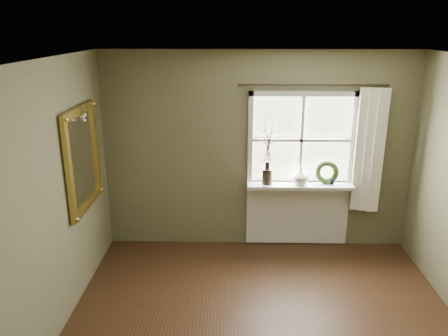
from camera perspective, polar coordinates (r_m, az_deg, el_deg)
name	(u,v)px	position (r m, az deg, el deg)	size (l,w,h in m)	color
ceiling	(278,65)	(3.23, 7.06, 13.18)	(4.50, 4.50, 0.00)	silver
wall_back	(257,152)	(5.73, 4.39, 2.15)	(4.00, 0.10, 2.60)	brown
wall_left	(21,227)	(3.96, -25.01, -7.04)	(0.10, 4.50, 2.60)	brown
window_frame	(301,140)	(5.67, 10.04, 3.64)	(1.36, 0.06, 1.24)	silver
window_sill	(300,185)	(5.74, 9.89, -2.25)	(1.36, 0.26, 0.04)	silver
window_apron	(297,213)	(6.00, 9.51, -5.83)	(1.36, 0.04, 0.88)	silver
dark_jug	(267,176)	(5.65, 5.65, -1.10)	(0.14, 0.14, 0.20)	black
cream_vase	(300,176)	(5.69, 9.94, -0.98)	(0.22, 0.22, 0.23)	beige
wreath	(327,175)	(5.79, 13.25, -0.85)	(0.31, 0.31, 0.07)	#2F441E
potted_plant_left	(267,178)	(5.66, 5.66, -1.36)	(0.08, 0.05, 0.15)	#2F441E
potted_plant_right	(333,178)	(5.78, 14.05, -1.30)	(0.09, 0.07, 0.16)	#2F441E
curtain	(369,151)	(5.79, 18.37, 2.12)	(0.36, 0.12, 1.59)	white
curtain_rod	(313,85)	(5.50, 11.58, 10.54)	(0.03, 0.03, 1.84)	black
gilt_mirror	(83,158)	(5.02, -17.95, 1.20)	(0.10, 0.96, 1.14)	white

